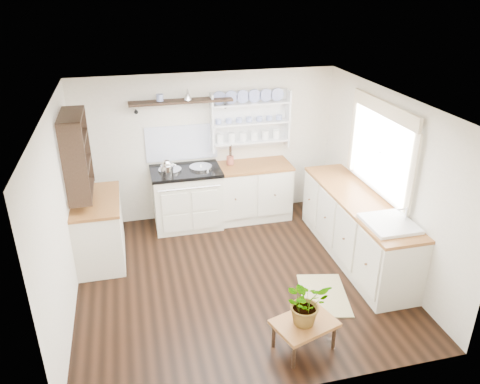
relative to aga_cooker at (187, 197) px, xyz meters
name	(u,v)px	position (x,y,z in m)	size (l,w,h in m)	color
floor	(237,277)	(0.41, -1.57, -0.48)	(4.00, 3.80, 0.01)	black
wall_back	(208,147)	(0.41, 0.33, 0.67)	(4.00, 0.02, 2.30)	beige
wall_right	(387,182)	(2.41, -1.57, 0.67)	(0.02, 3.80, 2.30)	beige
wall_left	(61,216)	(-1.59, -1.57, 0.67)	(0.02, 3.80, 2.30)	beige
ceiling	(236,103)	(0.41, -1.57, 1.82)	(4.00, 3.80, 0.01)	white
window	(381,148)	(2.36, -1.42, 1.09)	(0.08, 1.55, 1.22)	white
aga_cooker	(187,197)	(0.00, 0.00, 0.00)	(1.05, 0.73, 0.97)	silver
back_cabinets	(250,191)	(1.01, 0.03, -0.02)	(1.27, 0.63, 0.90)	beige
right_cabinets	(356,227)	(2.11, -1.47, -0.02)	(0.62, 2.43, 0.90)	beige
belfast_sink	(388,232)	(2.11, -2.22, 0.32)	(0.55, 0.60, 0.45)	white
left_cabinets	(99,229)	(-1.29, -0.67, -0.02)	(0.62, 1.13, 0.90)	beige
plate_rack	(249,119)	(1.06, 0.29, 1.08)	(1.20, 0.22, 0.90)	white
high_shelf	(181,102)	(0.01, 0.21, 1.43)	(1.50, 0.29, 0.16)	black
left_shelving	(77,154)	(-1.43, -0.67, 1.07)	(0.28, 0.80, 1.05)	black
kettle	(167,167)	(-0.28, -0.12, 0.57)	(0.19, 0.19, 0.23)	silver
utensil_crock	(230,160)	(0.71, 0.11, 0.50)	(0.11, 0.11, 0.13)	brown
center_table	(304,325)	(0.80, -2.97, -0.18)	(0.73, 0.61, 0.34)	brown
potted_plant	(306,302)	(0.80, -2.97, 0.11)	(0.44, 0.39, 0.49)	#3F7233
floor_rug	(324,295)	(1.36, -2.20, -0.47)	(0.55, 0.85, 0.02)	olive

